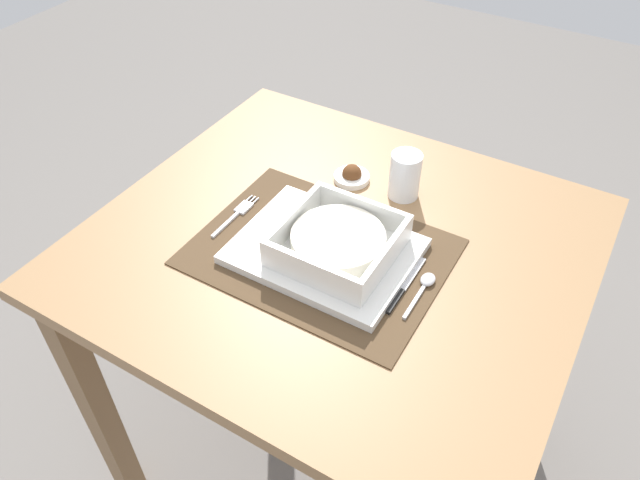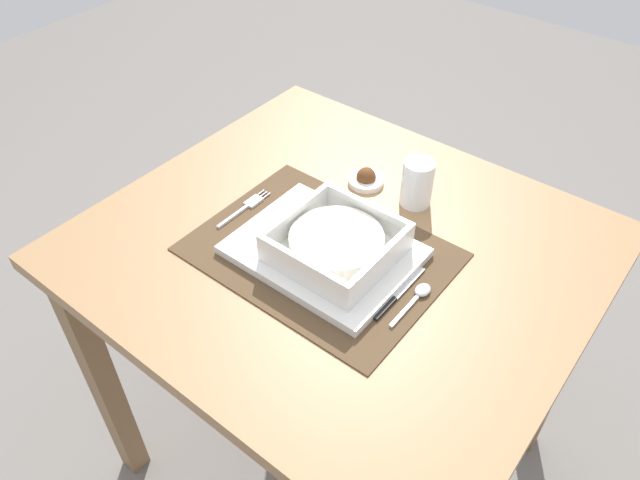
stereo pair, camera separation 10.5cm
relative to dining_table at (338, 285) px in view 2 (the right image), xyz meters
name	(u,v)px [view 2 (the right image)]	position (x,y,z in m)	size (l,w,h in m)	color
ground_plane	(333,450)	(0.00, 0.00, -0.64)	(6.00, 6.00, 0.00)	slate
dining_table	(338,285)	(0.00, 0.00, 0.00)	(0.87, 0.79, 0.76)	#936D47
placemat	(320,252)	(-0.01, -0.04, 0.12)	(0.43, 0.33, 0.00)	#4C3823
serving_plate	(326,252)	(0.00, -0.05, 0.12)	(0.31, 0.23, 0.02)	white
porridge_bowl	(336,244)	(0.03, -0.04, 0.15)	(0.19, 0.19, 0.06)	white
fork	(247,206)	(-0.20, -0.03, 0.12)	(0.02, 0.14, 0.00)	silver
spoon	(419,294)	(0.18, -0.03, 0.12)	(0.02, 0.11, 0.01)	silver
butter_knife	(395,296)	(0.15, -0.05, 0.12)	(0.01, 0.14, 0.01)	black
bread_knife	(378,292)	(0.13, -0.06, 0.12)	(0.01, 0.13, 0.01)	#59331E
drinking_glass	(417,185)	(0.05, 0.18, 0.16)	(0.06, 0.06, 0.09)	white
condiment_saucer	(366,179)	(-0.06, 0.17, 0.12)	(0.07, 0.07, 0.04)	white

